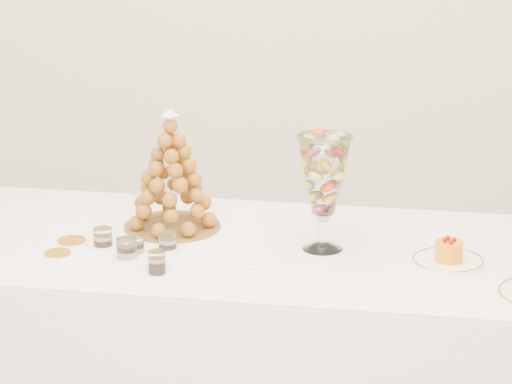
# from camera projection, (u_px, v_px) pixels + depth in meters

# --- Properties ---
(buffet_table) EXTENTS (2.12, 0.95, 0.79)m
(buffet_table) POSITION_uv_depth(u_px,v_px,m) (270.00, 371.00, 3.61)
(buffet_table) COLOR white
(buffet_table) RESTS_ON ground
(lace_tray) EXTENTS (0.72, 0.60, 0.02)m
(lace_tray) POSITION_uv_depth(u_px,v_px,m) (154.00, 238.00, 3.53)
(lace_tray) COLOR white
(lace_tray) RESTS_ON buffet_table
(macaron_vase) EXTENTS (0.15, 0.15, 0.34)m
(macaron_vase) POSITION_uv_depth(u_px,v_px,m) (324.00, 176.00, 3.41)
(macaron_vase) COLOR white
(macaron_vase) RESTS_ON buffet_table
(cake_plate) EXTENTS (0.20, 0.20, 0.01)m
(cake_plate) POSITION_uv_depth(u_px,v_px,m) (448.00, 261.00, 3.37)
(cake_plate) COLOR white
(cake_plate) RESTS_ON buffet_table
(verrine_a) EXTENTS (0.06, 0.06, 0.07)m
(verrine_a) POSITION_uv_depth(u_px,v_px,m) (103.00, 240.00, 3.44)
(verrine_a) COLOR white
(verrine_a) RESTS_ON buffet_table
(verrine_b) EXTENTS (0.06, 0.06, 0.07)m
(verrine_b) POSITION_uv_depth(u_px,v_px,m) (136.00, 248.00, 3.39)
(verrine_b) COLOR white
(verrine_b) RESTS_ON buffet_table
(verrine_c) EXTENTS (0.05, 0.05, 0.07)m
(verrine_c) POSITION_uv_depth(u_px,v_px,m) (168.00, 244.00, 3.42)
(verrine_c) COLOR white
(verrine_c) RESTS_ON buffet_table
(verrine_d) EXTENTS (0.07, 0.07, 0.08)m
(verrine_d) POSITION_uv_depth(u_px,v_px,m) (127.00, 252.00, 3.34)
(verrine_d) COLOR white
(verrine_d) RESTS_ON buffet_table
(verrine_e) EXTENTS (0.05, 0.05, 0.06)m
(verrine_e) POSITION_uv_depth(u_px,v_px,m) (157.00, 262.00, 3.29)
(verrine_e) COLOR white
(verrine_e) RESTS_ON buffet_table
(ramekin_back) EXTENTS (0.09, 0.09, 0.03)m
(ramekin_back) POSITION_uv_depth(u_px,v_px,m) (72.00, 246.00, 3.46)
(ramekin_back) COLOR white
(ramekin_back) RESTS_ON buffet_table
(ramekin_front) EXTENTS (0.08, 0.08, 0.03)m
(ramekin_front) POSITION_uv_depth(u_px,v_px,m) (58.00, 258.00, 3.37)
(ramekin_front) COLOR white
(ramekin_front) RESTS_ON buffet_table
(croquembouche) EXTENTS (0.29, 0.29, 0.36)m
(croquembouche) POSITION_uv_depth(u_px,v_px,m) (171.00, 171.00, 3.53)
(croquembouche) COLOR brown
(croquembouche) RESTS_ON lace_tray
(mousse_cake) EXTENTS (0.08, 0.08, 0.07)m
(mousse_cake) POSITION_uv_depth(u_px,v_px,m) (449.00, 251.00, 3.35)
(mousse_cake) COLOR orange
(mousse_cake) RESTS_ON cake_plate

